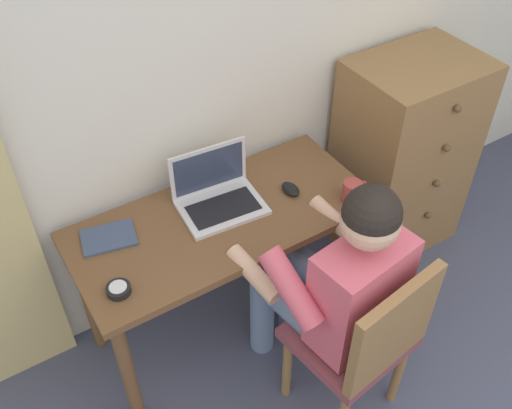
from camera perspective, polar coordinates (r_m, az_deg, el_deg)
wall_back at (r=2.47m, az=-1.44°, el=15.26°), size 4.80×0.05×2.50m
desk at (r=2.48m, az=-3.19°, el=-3.09°), size 1.26×0.57×0.73m
dresser at (r=3.09m, az=14.08°, el=4.49°), size 0.62×0.49×1.08m
chair at (r=2.32m, az=10.45°, el=-12.81°), size 0.47×0.45×0.89m
person_seated at (r=2.24m, az=7.59°, el=-7.28°), size 0.58×0.62×1.21m
laptop at (r=2.43m, az=-3.77°, el=1.00°), size 0.36×0.28×0.24m
computer_mouse at (r=2.51m, az=3.39°, el=1.52°), size 0.06×0.10×0.03m
desk_clock at (r=2.18m, az=-13.26°, el=-8.06°), size 0.09×0.09×0.03m
notebook_pad at (r=2.38m, az=-14.18°, el=-3.13°), size 0.24×0.19×0.01m
coffee_mug at (r=2.47m, az=9.37°, el=1.29°), size 0.12×0.08×0.09m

